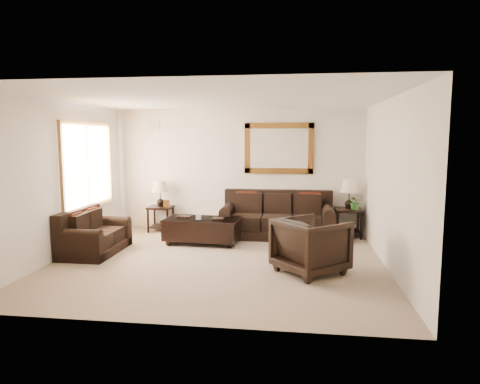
# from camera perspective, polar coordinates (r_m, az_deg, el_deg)

# --- Properties ---
(room) EXTENTS (5.51, 5.01, 2.71)m
(room) POSITION_cam_1_polar(r_m,az_deg,el_deg) (7.05, -3.05, 1.33)
(room) COLOR #886F5E
(room) RESTS_ON ground
(window) EXTENTS (0.07, 1.96, 1.66)m
(window) POSITION_cam_1_polar(r_m,az_deg,el_deg) (8.77, -19.58, 3.38)
(window) COLOR white
(window) RESTS_ON room
(mirror) EXTENTS (1.50, 0.06, 1.10)m
(mirror) POSITION_cam_1_polar(r_m,az_deg,el_deg) (9.38, 5.21, 5.81)
(mirror) COLOR #502F10
(mirror) RESTS_ON room
(air_vent) EXTENTS (0.25, 0.02, 0.18)m
(air_vent) POSITION_cam_1_polar(r_m,az_deg,el_deg) (9.91, -11.40, 8.66)
(air_vent) COLOR #999999
(air_vent) RESTS_ON room
(sofa) EXTENTS (2.33, 1.01, 0.95)m
(sofa) POSITION_cam_1_polar(r_m,az_deg,el_deg) (9.11, 4.99, -3.75)
(sofa) COLOR black
(sofa) RESTS_ON room
(loveseat) EXTENTS (0.84, 1.42, 0.80)m
(loveseat) POSITION_cam_1_polar(r_m,az_deg,el_deg) (8.24, -19.10, -5.66)
(loveseat) COLOR black
(loveseat) RESTS_ON room
(end_table_left) EXTENTS (0.52, 0.52, 1.13)m
(end_table_left) POSITION_cam_1_polar(r_m,az_deg,el_deg) (9.67, -10.57, -0.85)
(end_table_left) COLOR black
(end_table_left) RESTS_ON room
(end_table_right) EXTENTS (0.55, 0.55, 1.21)m
(end_table_right) POSITION_cam_1_polar(r_m,az_deg,el_deg) (9.24, 14.33, -1.00)
(end_table_right) COLOR black
(end_table_right) RESTS_ON room
(coffee_table) EXTENTS (1.51, 0.88, 0.62)m
(coffee_table) POSITION_cam_1_polar(r_m,az_deg,el_deg) (8.51, -5.03, -4.78)
(coffee_table) COLOR black
(coffee_table) RESTS_ON room
(armchair) EXTENTS (1.24, 1.25, 0.94)m
(armchair) POSITION_cam_1_polar(r_m,az_deg,el_deg) (6.68, 9.42, -6.74)
(armchair) COLOR black
(armchair) RESTS_ON floor
(potted_plant) EXTENTS (0.36, 0.39, 0.25)m
(potted_plant) POSITION_cam_1_polar(r_m,az_deg,el_deg) (9.17, 15.13, -1.49)
(potted_plant) COLOR #26581E
(potted_plant) RESTS_ON end_table_right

